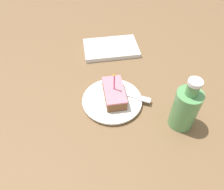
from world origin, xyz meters
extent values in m
cube|color=brown|center=(0.00, 0.00, -0.02)|extent=(2.40, 2.40, 0.04)
cylinder|color=white|center=(0.00, 0.03, 0.01)|extent=(0.21, 0.21, 0.02)
cylinder|color=white|center=(0.00, 0.03, 0.01)|extent=(0.22, 0.22, 0.01)
cube|color=brown|center=(-0.01, 0.02, 0.04)|extent=(0.07, 0.14, 0.04)
cube|color=#D17A8C|center=(-0.01, 0.02, 0.06)|extent=(0.07, 0.14, 0.01)
cylinder|color=#E04C8C|center=(-0.01, 0.02, 0.10)|extent=(0.01, 0.01, 0.07)
cone|color=yellow|center=(-0.01, 0.02, 0.13)|extent=(0.01, 0.01, 0.01)
cube|color=silver|center=(-0.05, 0.01, 0.02)|extent=(0.11, 0.07, 0.00)
cube|color=silver|center=(-0.12, 0.05, 0.02)|extent=(0.05, 0.04, 0.00)
cylinder|color=#599959|center=(-0.22, 0.16, 0.07)|extent=(0.08, 0.08, 0.15)
cylinder|color=#599959|center=(-0.22, 0.16, 0.17)|extent=(0.04, 0.04, 0.04)
cylinder|color=white|center=(-0.22, 0.16, 0.20)|extent=(0.04, 0.04, 0.01)
cube|color=silver|center=(-0.05, -0.30, 0.01)|extent=(0.25, 0.17, 0.02)
camera|label=1|loc=(0.09, 0.56, 0.63)|focal=35.00mm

